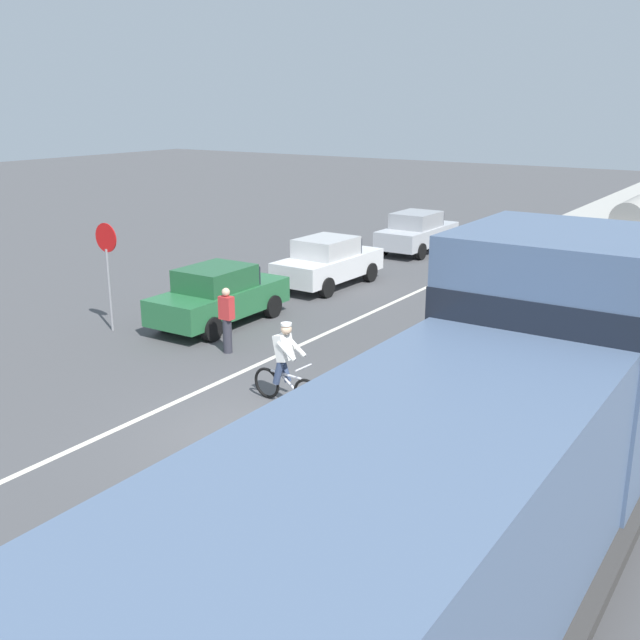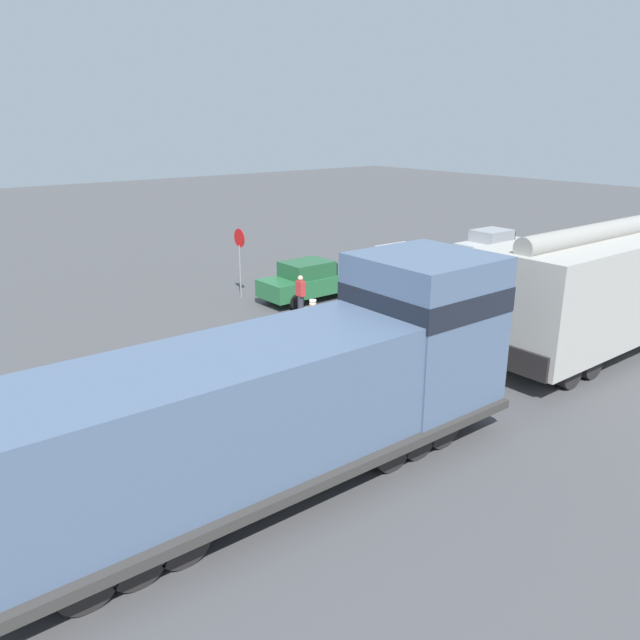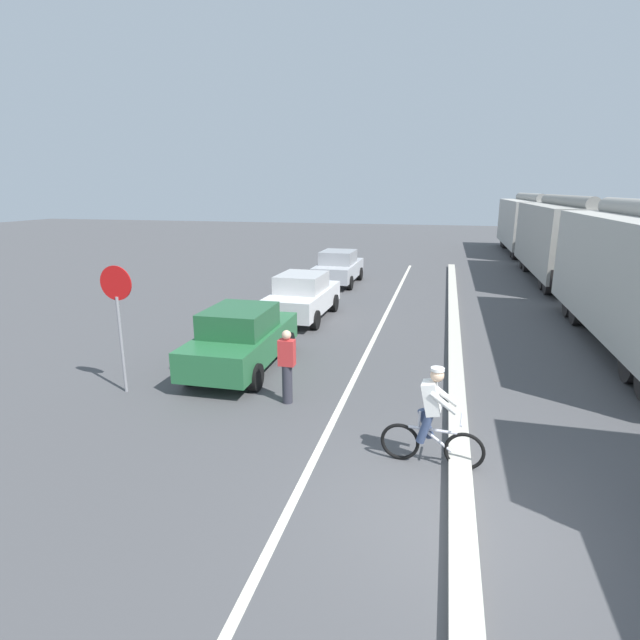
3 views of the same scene
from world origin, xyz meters
name	(u,v)px [view 3 (image 3 of 3)]	position (x,y,z in m)	size (l,w,h in m)	color
ground_plane	(461,523)	(0.00, 0.00, 0.00)	(120.00, 120.00, 0.00)	#4C4C4F
median_curb	(456,370)	(0.00, 6.00, 0.08)	(0.36, 36.00, 0.16)	beige
lane_stripe	(361,364)	(-2.40, 6.00, 0.00)	(0.14, 36.00, 0.01)	silver
hopper_car_middle	(561,239)	(5.09, 20.62, 2.08)	(2.90, 10.60, 4.18)	#A19E97
hopper_car_trailing	(527,224)	(5.09, 32.22, 2.08)	(2.90, 10.60, 4.18)	#B1AEA7
parked_car_green	(242,338)	(-5.29, 4.98, 0.82)	(1.88, 4.22, 1.62)	#286B3D
parked_car_white	(303,296)	(-5.20, 10.29, 0.82)	(1.91, 4.24, 1.62)	silver
parked_car_silver	(339,267)	(-5.35, 17.08, 0.82)	(1.86, 4.21, 1.62)	#B7BABF
cyclist	(432,419)	(-0.49, 1.45, 0.82)	(1.71, 0.48, 1.71)	black
stop_sign	(118,305)	(-7.29, 2.96, 2.02)	(0.76, 0.08, 2.88)	gray
pedestrian_by_cars	(287,365)	(-3.55, 3.25, 0.85)	(0.34, 0.22, 1.62)	#33333D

